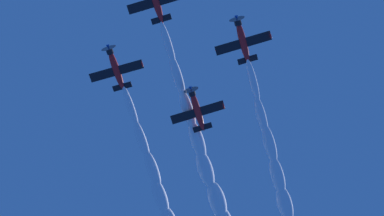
{
  "coord_description": "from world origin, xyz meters",
  "views": [
    {
      "loc": [
        -14.63,
        8.22,
        1.9
      ],
      "look_at": [
        4.75,
        -21.06,
        88.33
      ],
      "focal_mm": 56.62,
      "sensor_mm": 36.0,
      "label": 1
    }
  ],
  "objects": [
    {
      "name": "airplane_right_wingman",
      "position": [
        10.98,
        -9.46,
        89.15
      ],
      "size": [
        8.42,
        7.57,
        2.33
      ],
      "color": "red"
    },
    {
      "name": "airplane_slot_tail",
      "position": [
        3.98,
        -21.27,
        87.2
      ],
      "size": [
        8.4,
        7.57,
        2.49
      ],
      "color": "red"
    },
    {
      "name": "airplane_left_wingman",
      "position": [
        -7.52,
        -15.9,
        87.51
      ],
      "size": [
        8.41,
        7.57,
        2.43
      ],
      "color": "red"
    }
  ]
}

